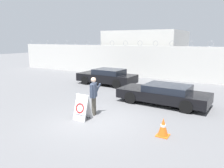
# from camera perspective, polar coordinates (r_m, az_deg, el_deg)

# --- Properties ---
(ground_plane) EXTENTS (90.00, 90.00, 0.00)m
(ground_plane) POSITION_cam_1_polar(r_m,az_deg,el_deg) (9.56, -4.11, -9.44)
(ground_plane) COLOR slate
(perimeter_wall) EXTENTS (36.00, 0.30, 3.33)m
(perimeter_wall) POSITION_cam_1_polar(r_m,az_deg,el_deg) (19.26, 15.23, 5.23)
(perimeter_wall) COLOR silver
(perimeter_wall) RESTS_ON ground_plane
(building_block) EXTENTS (7.72, 6.43, 4.33)m
(building_block) POSITION_cam_1_polar(r_m,az_deg,el_deg) (24.61, 8.88, 8.45)
(building_block) COLOR silver
(building_block) RESTS_ON ground_plane
(barricade_sign) EXTENTS (0.67, 0.66, 1.10)m
(barricade_sign) POSITION_cam_1_polar(r_m,az_deg,el_deg) (9.57, -7.79, -6.03)
(barricade_sign) COLOR white
(barricade_sign) RESTS_ON ground_plane
(security_guard) EXTENTS (0.36, 0.68, 1.76)m
(security_guard) POSITION_cam_1_polar(r_m,az_deg,el_deg) (9.96, -4.79, -2.68)
(security_guard) COLOR #514C42
(security_guard) RESTS_ON ground_plane
(traffic_cone_near) EXTENTS (0.44, 0.44, 0.67)m
(traffic_cone_near) POSITION_cam_1_polar(r_m,az_deg,el_deg) (8.18, 13.22, -10.92)
(traffic_cone_near) COLOR orange
(traffic_cone_near) RESTS_ON ground_plane
(parked_car_front_coupe) EXTENTS (4.55, 1.98, 1.21)m
(parked_car_front_coupe) POSITION_cam_1_polar(r_m,az_deg,el_deg) (16.85, -1.29, 1.96)
(parked_car_front_coupe) COLOR black
(parked_car_front_coupe) RESTS_ON ground_plane
(parked_car_rear_sedan) EXTENTS (4.85, 2.13, 1.08)m
(parked_car_rear_sedan) POSITION_cam_1_polar(r_m,az_deg,el_deg) (12.04, 13.37, -2.51)
(parked_car_rear_sedan) COLOR black
(parked_car_rear_sedan) RESTS_ON ground_plane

